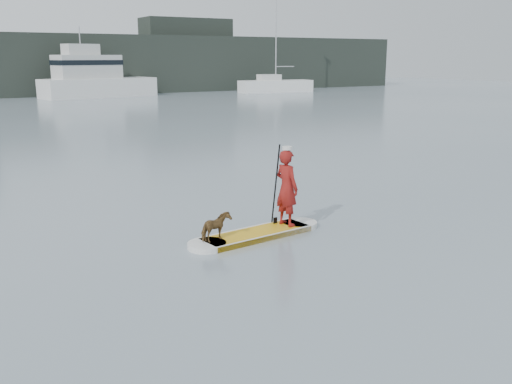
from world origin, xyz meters
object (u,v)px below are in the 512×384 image
paddleboard (256,234)px  motor_yacht_a (94,78)px  paddler (287,188)px  sailboat_f (275,85)px  dog (216,227)px

paddleboard → motor_yacht_a: motor_yacht_a is taller
paddler → sailboat_f: (26.90, 42.95, -0.16)m
paddleboard → sailboat_f: (27.75, 43.05, 0.75)m
paddleboard → sailboat_f: bearing=50.7°
paddler → motor_yacht_a: bearing=-19.6°
dog → sailboat_f: 51.87m
sailboat_f → paddler: bearing=-115.4°
paddler → dog: bearing=86.7°
paddler → motor_yacht_a: (7.84, 45.03, 0.85)m
dog → paddler: bearing=-103.4°
dog → sailboat_f: (28.77, 43.16, 0.40)m
paddler → sailboat_f: 50.68m
sailboat_f → motor_yacht_a: sailboat_f is taller
sailboat_f → paddleboard: bearing=-116.2°
dog → motor_yacht_a: bearing=-32.0°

